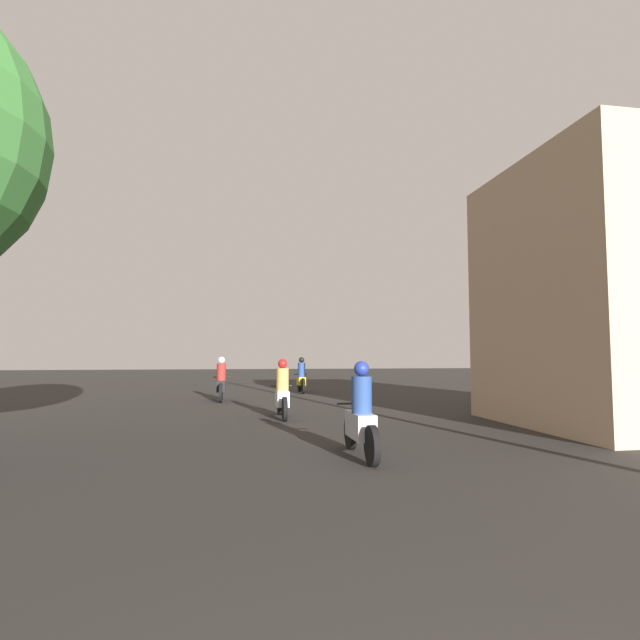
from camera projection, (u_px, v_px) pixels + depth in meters
motorcycle_silver at (361, 419)px, 7.90m from camera, size 0.60×1.96×1.52m
motorcycle_white at (282, 394)px, 12.87m from camera, size 0.60×1.94×1.52m
motorcycle_black at (221, 383)px, 17.70m from camera, size 0.60×2.00×1.56m
motorcycle_yellow at (301, 378)px, 21.61m from camera, size 0.60×1.92×1.54m
building_right_near at (639, 295)px, 11.68m from camera, size 5.95×5.17×6.05m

